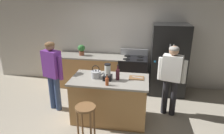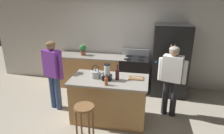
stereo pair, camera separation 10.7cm
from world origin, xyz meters
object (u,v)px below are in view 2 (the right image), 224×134
stove_range (134,74)px  bottle_wine (117,74)px  potted_plant (83,49)px  blender_appliance (107,73)px  chef_knife (137,78)px  bar_stool (84,114)px  kitchen_island (109,99)px  tea_kettle (96,74)px  person_by_island_left (53,69)px  bottle_cooking_sauce (106,81)px  person_by_sink_right (172,75)px  cutting_board (136,78)px  refrigerator (170,60)px

stove_range → bottle_wine: bottle_wine is taller
potted_plant → blender_appliance: 1.92m
chef_knife → bar_stool: bearing=-122.2°
kitchen_island → bottle_wine: bottle_wine is taller
stove_range → tea_kettle: tea_kettle is taller
person_by_island_left → bottle_wine: 1.50m
bottle_cooking_sauce → potted_plant: bearing=120.5°
kitchen_island → blender_appliance: blender_appliance is taller
stove_range → person_by_sink_right: size_ratio=0.71×
cutting_board → chef_knife: size_ratio=1.36×
tea_kettle → cutting_board: (0.82, 0.10, -0.07)m
bottle_cooking_sauce → kitchen_island: bearing=91.3°
person_by_island_left → bar_stool: person_by_island_left is taller
refrigerator → bottle_cooking_sauce: bearing=-125.7°
stove_range → chef_knife: (0.18, -1.40, 0.48)m
bottle_wine → stove_range: bearing=82.0°
stove_range → chef_knife: size_ratio=5.05×
potted_plant → chef_knife: size_ratio=1.36×
blender_appliance → tea_kettle: (-0.26, 0.07, -0.06)m
person_by_sink_right → kitchen_island: bearing=-161.9°
person_by_island_left → tea_kettle: person_by_island_left is taller
bar_stool → tea_kettle: tea_kettle is taller
kitchen_island → blender_appliance: size_ratio=4.64×
chef_knife → kitchen_island: bearing=-155.5°
potted_plant → bar_stool: bearing=-71.0°
stove_range → tea_kettle: 1.73m
person_by_sink_right → potted_plant: person_by_sink_right is taller
bar_stool → blender_appliance: bearing=68.9°
tea_kettle → kitchen_island: bearing=-4.3°
stove_range → chef_knife: stove_range is taller
refrigerator → tea_kettle: 2.17m
potted_plant → blender_appliance: blender_appliance is taller
person_by_island_left → bottle_wine: person_by_island_left is taller
person_by_sink_right → cutting_board: (-0.72, -0.29, -0.01)m
blender_appliance → cutting_board: bearing=17.0°
stove_range → cutting_board: 1.49m
bar_stool → person_by_island_left: bearing=137.9°
refrigerator → person_by_island_left: 2.93m
person_by_sink_right → bottle_wine: size_ratio=4.97×
bottle_cooking_sauce → person_by_island_left: bearing=159.9°
stove_range → bottle_wine: bearing=-98.0°
refrigerator → bottle_cooking_sauce: 2.22m
kitchen_island → stove_range: 1.57m
person_by_island_left → blender_appliance: (1.29, -0.24, 0.10)m
refrigerator → person_by_island_left: (-2.62, -1.31, 0.04)m
bottle_wine → person_by_island_left: bearing=172.7°
kitchen_island → cutting_board: 0.73m
kitchen_island → bottle_wine: size_ratio=4.98×
bottle_wine → tea_kettle: bearing=176.7°
stove_range → blender_appliance: size_ratio=3.28×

